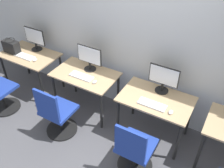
{
  "coord_description": "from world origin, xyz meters",
  "views": [
    {
      "loc": [
        1.36,
        -2.24,
        2.97
      ],
      "look_at": [
        0.0,
        0.13,
        0.87
      ],
      "focal_mm": 40.0,
      "sensor_mm": 36.0,
      "label": 1
    }
  ],
  "objects_px": {
    "keyboard_far_left": "(25,56)",
    "monitor_left": "(89,57)",
    "keyboard_left": "(81,76)",
    "keyboard_right": "(152,104)",
    "mouse_left": "(95,82)",
    "handbag": "(11,46)",
    "mouse_right": "(171,112)",
    "office_chair_right": "(134,152)",
    "mouse_far_left": "(35,60)",
    "office_chair_left": "(57,115)",
    "monitor_far_left": "(35,38)",
    "monitor_right": "(163,78)"
  },
  "relations": [
    {
      "from": "monitor_right",
      "to": "handbag",
      "type": "bearing_deg",
      "value": -173.76
    },
    {
      "from": "monitor_left",
      "to": "keyboard_far_left",
      "type": "bearing_deg",
      "value": -168.33
    },
    {
      "from": "keyboard_left",
      "to": "office_chair_right",
      "type": "relative_size",
      "value": 0.43
    },
    {
      "from": "keyboard_left",
      "to": "mouse_left",
      "type": "relative_size",
      "value": 4.26
    },
    {
      "from": "monitor_right",
      "to": "mouse_right",
      "type": "xyz_separation_m",
      "value": [
        0.27,
        -0.37,
        -0.2
      ]
    },
    {
      "from": "monitor_right",
      "to": "mouse_far_left",
      "type": "bearing_deg",
      "value": -171.84
    },
    {
      "from": "monitor_right",
      "to": "office_chair_right",
      "type": "xyz_separation_m",
      "value": [
        0.02,
        -0.89,
        -0.58
      ]
    },
    {
      "from": "office_chair_left",
      "to": "monitor_far_left",
      "type": "bearing_deg",
      "value": 142.18
    },
    {
      "from": "office_chair_left",
      "to": "mouse_right",
      "type": "bearing_deg",
      "value": 18.28
    },
    {
      "from": "keyboard_left",
      "to": "monitor_right",
      "type": "distance_m",
      "value": 1.24
    },
    {
      "from": "mouse_far_left",
      "to": "monitor_right",
      "type": "height_order",
      "value": "monitor_right"
    },
    {
      "from": "keyboard_right",
      "to": "handbag",
      "type": "height_order",
      "value": "handbag"
    },
    {
      "from": "monitor_left",
      "to": "office_chair_right",
      "type": "distance_m",
      "value": 1.58
    },
    {
      "from": "keyboard_left",
      "to": "monitor_right",
      "type": "bearing_deg",
      "value": 13.86
    },
    {
      "from": "mouse_far_left",
      "to": "keyboard_left",
      "type": "bearing_deg",
      "value": 0.75
    },
    {
      "from": "monitor_right",
      "to": "keyboard_right",
      "type": "xyz_separation_m",
      "value": [
        0.0,
        -0.35,
        -0.21
      ]
    },
    {
      "from": "keyboard_far_left",
      "to": "keyboard_right",
      "type": "xyz_separation_m",
      "value": [
        2.38,
        -0.05,
        0.0
      ]
    },
    {
      "from": "monitor_right",
      "to": "mouse_right",
      "type": "height_order",
      "value": "monitor_right"
    },
    {
      "from": "keyboard_far_left",
      "to": "monitor_left",
      "type": "bearing_deg",
      "value": 11.67
    },
    {
      "from": "mouse_far_left",
      "to": "monitor_right",
      "type": "xyz_separation_m",
      "value": [
        2.14,
        0.31,
        0.2
      ]
    },
    {
      "from": "mouse_right",
      "to": "office_chair_right",
      "type": "relative_size",
      "value": 0.1
    },
    {
      "from": "monitor_far_left",
      "to": "monitor_left",
      "type": "relative_size",
      "value": 1.0
    },
    {
      "from": "monitor_left",
      "to": "monitor_far_left",
      "type": "bearing_deg",
      "value": 177.38
    },
    {
      "from": "office_chair_left",
      "to": "handbag",
      "type": "bearing_deg",
      "value": 157.82
    },
    {
      "from": "mouse_left",
      "to": "handbag",
      "type": "relative_size",
      "value": 0.3
    },
    {
      "from": "keyboard_right",
      "to": "keyboard_far_left",
      "type": "bearing_deg",
      "value": 178.8
    },
    {
      "from": "mouse_far_left",
      "to": "mouse_right",
      "type": "distance_m",
      "value": 2.4
    },
    {
      "from": "monitor_far_left",
      "to": "keyboard_left",
      "type": "bearing_deg",
      "value": -13.85
    },
    {
      "from": "monitor_left",
      "to": "mouse_right",
      "type": "relative_size",
      "value": 4.74
    },
    {
      "from": "monitor_far_left",
      "to": "keyboard_right",
      "type": "relative_size",
      "value": 1.11
    },
    {
      "from": "office_chair_right",
      "to": "mouse_right",
      "type": "bearing_deg",
      "value": 65.04
    },
    {
      "from": "office_chair_right",
      "to": "handbag",
      "type": "distance_m",
      "value": 2.81
    },
    {
      "from": "mouse_left",
      "to": "monitor_right",
      "type": "height_order",
      "value": "monitor_right"
    },
    {
      "from": "keyboard_left",
      "to": "keyboard_right",
      "type": "distance_m",
      "value": 1.19
    },
    {
      "from": "mouse_far_left",
      "to": "monitor_far_left",
      "type": "bearing_deg",
      "value": 128.7
    },
    {
      "from": "mouse_far_left",
      "to": "handbag",
      "type": "xyz_separation_m",
      "value": [
        -0.55,
        0.01,
        0.1
      ]
    },
    {
      "from": "monitor_far_left",
      "to": "keyboard_right",
      "type": "xyz_separation_m",
      "value": [
        2.38,
        -0.35,
        -0.21
      ]
    },
    {
      "from": "keyboard_left",
      "to": "handbag",
      "type": "height_order",
      "value": "handbag"
    },
    {
      "from": "monitor_far_left",
      "to": "keyboard_far_left",
      "type": "xyz_separation_m",
      "value": [
        -0.0,
        -0.3,
        -0.21
      ]
    },
    {
      "from": "mouse_far_left",
      "to": "keyboard_left",
      "type": "height_order",
      "value": "mouse_far_left"
    },
    {
      "from": "monitor_far_left",
      "to": "keyboard_left",
      "type": "distance_m",
      "value": 1.24
    },
    {
      "from": "mouse_left",
      "to": "monitor_right",
      "type": "xyz_separation_m",
      "value": [
        0.93,
        0.32,
        0.2
      ]
    },
    {
      "from": "mouse_left",
      "to": "office_chair_left",
      "type": "relative_size",
      "value": 0.1
    },
    {
      "from": "keyboard_right",
      "to": "office_chair_right",
      "type": "distance_m",
      "value": 0.66
    },
    {
      "from": "keyboard_left",
      "to": "handbag",
      "type": "bearing_deg",
      "value": 179.97
    },
    {
      "from": "mouse_far_left",
      "to": "office_chair_left",
      "type": "relative_size",
      "value": 0.1
    },
    {
      "from": "mouse_right",
      "to": "handbag",
      "type": "distance_m",
      "value": 2.95
    },
    {
      "from": "keyboard_left",
      "to": "handbag",
      "type": "distance_m",
      "value": 1.49
    },
    {
      "from": "monitor_far_left",
      "to": "keyboard_left",
      "type": "xyz_separation_m",
      "value": [
        1.19,
        -0.29,
        -0.21
      ]
    },
    {
      "from": "monitor_far_left",
      "to": "mouse_right",
      "type": "relative_size",
      "value": 4.74
    }
  ]
}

